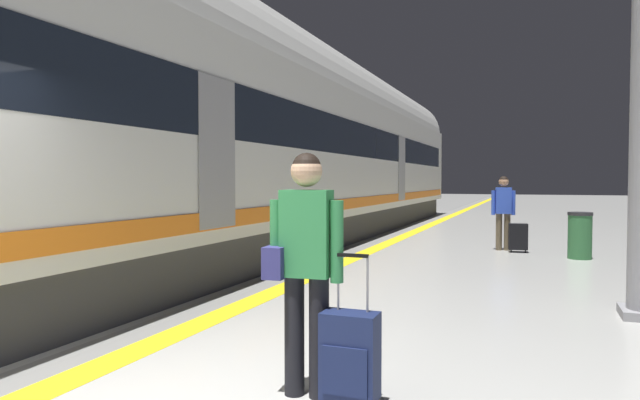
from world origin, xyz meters
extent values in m
cube|color=yellow|center=(-0.74, 10.00, 0.00)|extent=(0.36, 80.00, 0.01)
cube|color=slate|center=(-1.06, 10.00, 0.00)|extent=(0.59, 80.00, 0.01)
cube|color=#38383D|center=(-2.82, 8.44, 0.35)|extent=(2.67, 28.17, 0.70)
cube|color=silver|center=(-2.82, 8.44, 2.15)|extent=(2.90, 29.35, 2.90)
cylinder|color=silver|center=(-2.82, 8.44, 3.55)|extent=(2.84, 28.76, 2.84)
cube|color=black|center=(-2.82, 8.44, 2.50)|extent=(2.93, 27.59, 0.80)
cube|color=orange|center=(-2.82, 8.44, 1.00)|extent=(2.94, 28.76, 0.24)
cone|color=silver|center=(-2.82, 24.41, 1.90)|extent=(2.75, 2.60, 2.75)
cube|color=gray|center=(-1.36, 4.04, 1.90)|extent=(0.02, 0.90, 2.00)
cube|color=gray|center=(-1.36, 15.04, 1.90)|extent=(0.02, 0.90, 2.00)
cylinder|color=black|center=(1.18, 1.22, 0.43)|extent=(0.14, 0.14, 0.86)
cylinder|color=black|center=(0.99, 1.20, 0.43)|extent=(0.14, 0.14, 0.86)
cube|color=#338C4C|center=(1.08, 1.21, 1.16)|extent=(0.36, 0.23, 0.61)
cylinder|color=#338C4C|center=(1.31, 1.22, 1.11)|extent=(0.09, 0.09, 0.57)
cylinder|color=#338C4C|center=(0.86, 1.18, 1.11)|extent=(0.09, 0.09, 0.57)
sphere|color=tan|center=(1.08, 1.21, 1.60)|extent=(0.22, 0.22, 0.22)
sphere|color=black|center=(1.08, 1.21, 1.63)|extent=(0.21, 0.21, 0.21)
cube|color=navy|center=(0.88, 1.17, 0.96)|extent=(0.16, 0.30, 0.22)
cube|color=#19234C|center=(1.43, 1.13, 0.35)|extent=(0.38, 0.22, 0.59)
cube|color=#19234C|center=(1.43, 1.01, 0.28)|extent=(0.31, 0.02, 0.32)
cylinder|color=black|center=(1.29, 1.20, 0.03)|extent=(0.02, 0.06, 0.06)
cylinder|color=gray|center=(1.54, 1.19, 0.84)|extent=(0.02, 0.02, 0.38)
cylinder|color=gray|center=(1.33, 1.19, 0.84)|extent=(0.02, 0.02, 0.38)
cube|color=black|center=(1.43, 1.19, 1.03)|extent=(0.22, 0.02, 0.02)
cylinder|color=brown|center=(1.86, 10.40, 0.40)|extent=(0.13, 0.13, 0.80)
cylinder|color=brown|center=(2.03, 10.43, 0.40)|extent=(0.13, 0.13, 0.80)
cube|color=blue|center=(1.94, 10.42, 1.09)|extent=(0.35, 0.24, 0.57)
cylinder|color=blue|center=(1.73, 10.39, 1.04)|extent=(0.09, 0.09, 0.53)
cylinder|color=blue|center=(2.15, 10.46, 1.04)|extent=(0.09, 0.09, 0.53)
sphere|color=#A37556|center=(1.94, 10.42, 1.50)|extent=(0.21, 0.21, 0.21)
sphere|color=black|center=(1.94, 10.42, 1.52)|extent=(0.19, 0.19, 0.19)
cube|color=black|center=(2.26, 10.14, 0.34)|extent=(0.40, 0.27, 0.55)
cube|color=black|center=(2.25, 10.26, 0.27)|extent=(0.31, 0.06, 0.30)
cylinder|color=black|center=(2.13, 10.06, 0.03)|extent=(0.03, 0.06, 0.06)
cylinder|color=black|center=(2.41, 10.09, 0.03)|extent=(0.03, 0.06, 0.06)
cylinder|color=#2D6638|center=(3.41, 9.55, 0.42)|extent=(0.44, 0.44, 0.85)
cylinder|color=#262628|center=(3.41, 9.55, 0.88)|extent=(0.46, 0.46, 0.06)
camera|label=1|loc=(2.59, -2.44, 1.54)|focal=31.53mm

